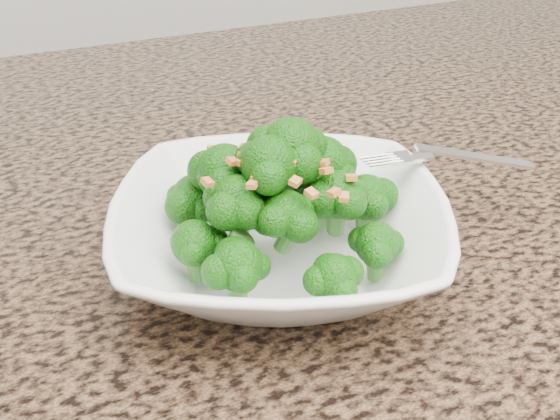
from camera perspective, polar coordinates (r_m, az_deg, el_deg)
name	(u,v)px	position (r m, az deg, el deg)	size (l,w,h in m)	color
granite_counter	(267,218)	(0.61, -1.03, -0.66)	(1.64, 1.04, 0.03)	brown
bowl	(280,235)	(0.51, 0.00, -2.03)	(0.24, 0.24, 0.06)	white
broccoli_pile	(280,154)	(0.47, 0.00, 4.61)	(0.21, 0.21, 0.07)	#17650B
garlic_topping	(280,100)	(0.46, 0.00, 8.95)	(0.13, 0.13, 0.01)	orange
fork	(424,157)	(0.55, 11.60, 4.22)	(0.16, 0.03, 0.01)	silver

